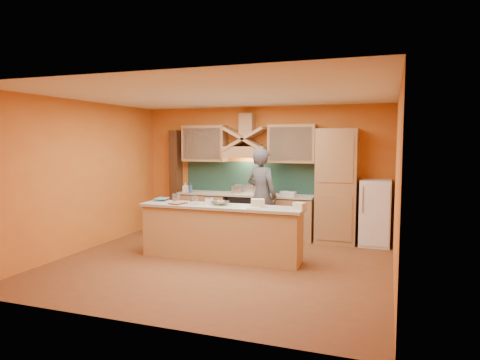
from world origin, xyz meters
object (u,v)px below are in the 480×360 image
(kitchen_scale, at_px, (209,201))
(stove, at_px, (245,215))
(person, at_px, (262,195))
(fridge, at_px, (375,213))
(mixing_bowl, at_px, (220,203))

(kitchen_scale, bearing_deg, stove, 73.89)
(stove, relative_size, person, 0.47)
(person, bearing_deg, fridge, -146.51)
(person, xyz_separation_m, kitchen_scale, (-0.55, -1.36, 0.04))
(kitchen_scale, bearing_deg, person, 52.91)
(person, distance_m, kitchen_scale, 1.47)
(stove, relative_size, fridge, 0.69)
(stove, xyz_separation_m, kitchen_scale, (-0.04, -1.85, 0.55))
(stove, bearing_deg, mixing_bowl, -84.59)
(kitchen_scale, bearing_deg, fridge, 19.05)
(stove, xyz_separation_m, fridge, (2.70, 0.00, 0.20))
(fridge, height_order, person, person)
(kitchen_scale, xyz_separation_m, mixing_bowl, (0.21, -0.02, -0.02))
(stove, bearing_deg, kitchen_scale, -91.16)
(kitchen_scale, height_order, mixing_bowl, kitchen_scale)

